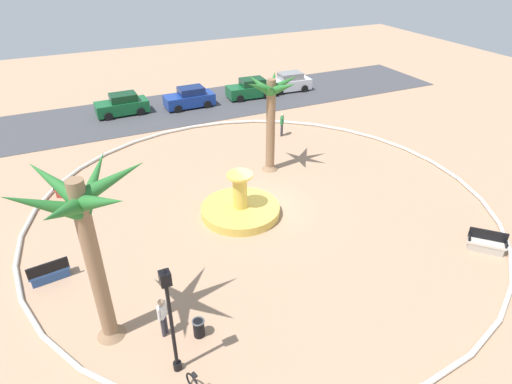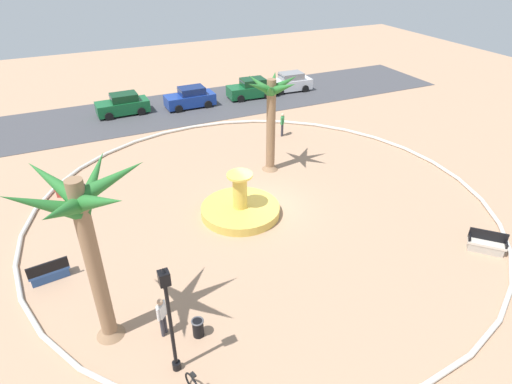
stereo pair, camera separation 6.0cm
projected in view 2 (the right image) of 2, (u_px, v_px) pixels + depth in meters
ground_plane at (262, 206)px, 23.00m from camera, size 80.00×80.00×0.00m
plaza_curb at (262, 204)px, 22.95m from camera, size 23.78×23.78×0.20m
street_asphalt at (177, 109)px, 35.68m from camera, size 48.00×8.00×0.03m
fountain at (240, 209)px, 22.20m from camera, size 4.02×4.02×2.33m
palm_tree_near_fountain at (271, 106)px, 24.53m from camera, size 3.30×3.04×5.80m
palm_tree_by_curb at (85, 227)px, 13.25m from camera, size 4.24×3.99×6.64m
bench_east at (486, 245)px, 19.58m from camera, size 1.48×1.49×1.00m
bench_west at (49, 273)px, 17.99m from camera, size 1.65×0.70×1.00m
bench_north at (70, 191)px, 23.66m from camera, size 1.63×1.24×1.00m
lamppost at (169, 314)px, 13.15m from camera, size 0.32×0.32×4.34m
trash_bin at (198, 327)px, 15.45m from camera, size 0.46×0.46×0.73m
person_cyclist_helmet at (162, 315)px, 15.22m from camera, size 0.39×0.41×1.67m
person_cyclist_photo at (282, 123)px, 30.48m from camera, size 0.37×0.43×1.68m
parked_car_leftmost at (123, 105)px, 34.19m from camera, size 4.03×1.98×1.67m
parked_car_second at (190, 98)px, 35.61m from camera, size 4.02×1.96×1.67m
parked_car_third at (251, 89)px, 37.68m from camera, size 4.09×2.09×1.67m
parked_car_rightmost at (289, 83)px, 39.25m from camera, size 4.08×2.07×1.67m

